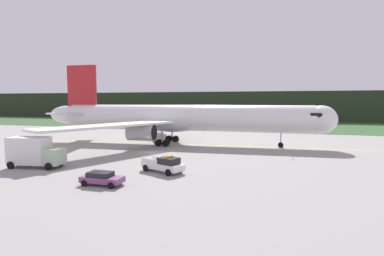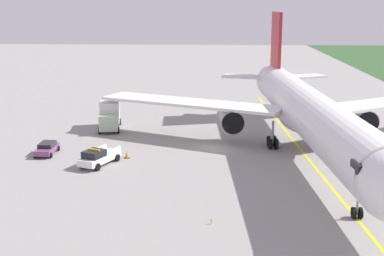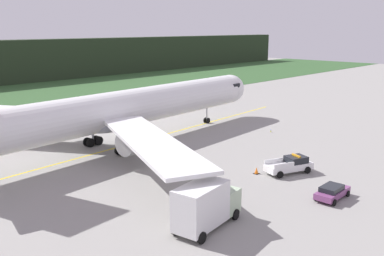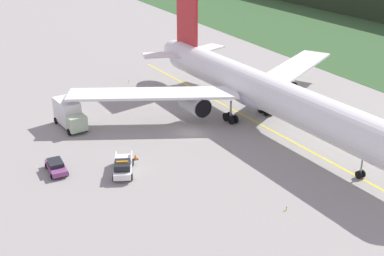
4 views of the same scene
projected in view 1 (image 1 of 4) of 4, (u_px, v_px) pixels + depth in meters
The scene contains 11 objects.
ground at pixel (151, 152), 48.50m from camera, with size 320.00×320.00×0.00m, color gray.
grass_verge at pixel (222, 124), 104.91m from camera, with size 320.00×46.21×0.04m, color #2F522A.
distant_tree_line at pixel (234, 106), 129.09m from camera, with size 288.00×6.17×12.00m, color #24311F.
taxiway_centerline_main at pixel (184, 144), 57.31m from camera, with size 73.68×0.30×0.01m, color yellow.
airliner at pixel (179, 118), 57.09m from camera, with size 55.16×48.21×15.24m.
ops_pickup_truck at pixel (164, 165), 34.83m from camera, with size 5.63×3.74×1.94m.
catering_truck at pixel (34, 152), 37.33m from camera, with size 6.90×3.46×3.90m.
staff_car at pixel (102, 178), 29.56m from camera, with size 4.13×1.99×1.30m.
apron_cone at pixel (151, 164), 38.01m from camera, with size 0.57×0.57×0.71m.
taxiway_edge_light_east at pixel (293, 158), 42.14m from camera, with size 0.12×0.12×0.41m.
taxiway_edge_light_west at pixel (26, 144), 55.31m from camera, with size 0.12×0.12×0.50m.
Camera 1 is at (20.07, -44.06, 8.18)m, focal length 28.48 mm.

